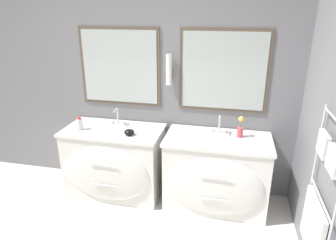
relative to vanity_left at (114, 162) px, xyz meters
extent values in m
cube|color=slate|center=(0.22, 0.39, 0.88)|extent=(5.27, 0.06, 2.60)
cube|color=brown|center=(0.00, 0.35, 1.08)|extent=(0.97, 0.02, 0.91)
cube|color=#B2BCBA|center=(0.00, 0.34, 1.08)|extent=(0.90, 0.01, 0.84)
cube|color=brown|center=(1.21, 0.35, 1.08)|extent=(0.97, 0.02, 0.91)
cube|color=#B2BCBA|center=(1.21, 0.34, 1.08)|extent=(0.90, 0.01, 0.84)
cylinder|color=white|center=(0.60, 0.31, 1.08)|extent=(0.07, 0.07, 0.35)
cube|color=silver|center=(0.60, 0.35, 1.08)|extent=(0.05, 0.02, 0.08)
cube|color=slate|center=(2.09, -0.64, 0.88)|extent=(0.06, 3.73, 2.60)
cylinder|color=silver|center=(2.03, -0.57, 0.53)|extent=(0.02, 0.02, 0.99)
cylinder|color=silver|center=(2.03, -0.87, 0.69)|extent=(0.02, 0.59, 0.02)
cylinder|color=silver|center=(2.03, -0.87, 0.38)|extent=(0.02, 0.59, 0.02)
cylinder|color=silver|center=(2.03, -0.87, 0.07)|extent=(0.02, 0.59, 0.02)
cube|color=white|center=(2.01, -0.87, 0.12)|extent=(0.04, 0.49, 0.45)
cube|color=white|center=(2.01, -1.00, 0.77)|extent=(0.04, 0.20, 0.18)
cube|color=white|center=(2.01, -0.74, 0.77)|extent=(0.04, 0.20, 0.18)
cube|color=white|center=(0.00, 0.04, -0.02)|extent=(1.11, 0.59, 0.79)
ellipsoid|color=white|center=(0.00, -0.25, -0.02)|extent=(1.02, 0.13, 0.67)
cube|color=white|center=(0.00, 0.04, 0.39)|extent=(1.14, 0.62, 0.03)
ellipsoid|color=white|center=(0.00, 0.01, 0.37)|extent=(0.38, 0.33, 0.08)
cylinder|color=silver|center=(0.00, -0.33, 0.14)|extent=(0.31, 0.01, 0.01)
cylinder|color=silver|center=(0.00, -0.33, -0.12)|extent=(0.31, 0.01, 0.01)
cube|color=white|center=(1.21, 0.04, -0.02)|extent=(1.11, 0.59, 0.79)
ellipsoid|color=white|center=(1.21, -0.25, -0.02)|extent=(1.02, 0.13, 0.67)
cube|color=white|center=(1.21, 0.04, 0.39)|extent=(1.14, 0.62, 0.03)
ellipsoid|color=white|center=(1.21, 0.01, 0.37)|extent=(0.38, 0.33, 0.08)
cylinder|color=silver|center=(1.21, -0.33, 0.14)|extent=(0.31, 0.01, 0.01)
cylinder|color=silver|center=(1.21, -0.33, -0.12)|extent=(0.31, 0.01, 0.01)
cylinder|color=silver|center=(0.00, 0.20, 0.51)|extent=(0.02, 0.02, 0.20)
cylinder|color=silver|center=(0.00, 0.15, 0.60)|extent=(0.02, 0.11, 0.02)
cylinder|color=silver|center=(-0.07, 0.20, 0.43)|extent=(0.03, 0.03, 0.04)
cylinder|color=silver|center=(0.07, 0.20, 0.43)|extent=(0.03, 0.03, 0.04)
cylinder|color=silver|center=(1.21, 0.20, 0.51)|extent=(0.02, 0.02, 0.20)
cylinder|color=silver|center=(1.21, 0.15, 0.60)|extent=(0.02, 0.11, 0.02)
cylinder|color=silver|center=(1.14, 0.20, 0.43)|extent=(0.03, 0.03, 0.04)
cylinder|color=silver|center=(1.28, 0.20, 0.43)|extent=(0.03, 0.03, 0.04)
cylinder|color=silver|center=(-0.36, -0.06, 0.47)|extent=(0.06, 0.06, 0.13)
cylinder|color=red|center=(-0.36, -0.06, 0.55)|extent=(0.04, 0.04, 0.02)
ellipsoid|color=black|center=(0.24, -0.09, 0.44)|extent=(0.11, 0.11, 0.07)
cylinder|color=#CC4C51|center=(1.43, 0.13, 0.46)|extent=(0.07, 0.07, 0.11)
cylinder|color=#477238|center=(1.43, 0.13, 0.57)|extent=(0.01, 0.01, 0.10)
sphere|color=#E5BF47|center=(1.43, 0.13, 0.62)|extent=(0.06, 0.06, 0.06)
camera|label=1|loc=(1.32, -2.96, 1.71)|focal=32.00mm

